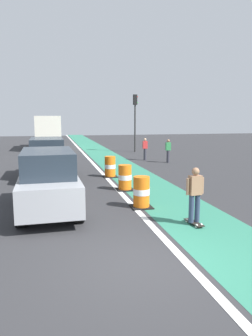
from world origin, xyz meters
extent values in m
plane|color=#2D2D30|center=(0.00, 0.00, 0.00)|extent=(100.00, 100.00, 0.00)
cube|color=#2D755B|center=(2.40, 12.00, 0.00)|extent=(2.50, 80.00, 0.01)
cube|color=silver|center=(0.90, 12.00, 0.01)|extent=(0.20, 80.00, 0.01)
cube|color=black|center=(2.13, 2.07, 0.07)|extent=(0.32, 0.82, 0.02)
cylinder|color=silver|center=(2.24, 1.82, 0.06)|extent=(0.05, 0.11, 0.11)
cylinder|color=silver|center=(2.09, 1.80, 0.06)|extent=(0.05, 0.11, 0.11)
cylinder|color=silver|center=(2.18, 2.34, 0.06)|extent=(0.05, 0.11, 0.11)
cylinder|color=silver|center=(2.02, 2.32, 0.06)|extent=(0.05, 0.11, 0.11)
cylinder|color=#2D3851|center=(2.23, 2.08, 0.49)|extent=(0.15, 0.15, 0.82)
cylinder|color=#2D3851|center=(2.03, 2.06, 0.49)|extent=(0.15, 0.15, 0.82)
cube|color=#9E7051|center=(2.13, 2.07, 1.18)|extent=(0.39, 0.26, 0.56)
cylinder|color=#9E7051|center=(2.37, 2.10, 1.15)|extent=(0.09, 0.09, 0.48)
cylinder|color=#9E7051|center=(1.89, 2.04, 1.15)|extent=(0.09, 0.09, 0.48)
sphere|color=#9E7051|center=(2.13, 2.07, 1.58)|extent=(0.22, 0.22, 0.22)
cube|color=#9EA0A5|center=(-1.97, 4.45, 0.79)|extent=(1.94, 4.64, 0.90)
cube|color=#232D38|center=(-1.97, 4.45, 1.64)|extent=(1.68, 2.89, 0.80)
cylinder|color=black|center=(-2.82, 5.86, 0.34)|extent=(0.29, 0.69, 0.68)
cylinder|color=black|center=(-1.18, 5.89, 0.34)|extent=(0.29, 0.69, 0.68)
cylinder|color=black|center=(-2.76, 3.01, 0.34)|extent=(0.29, 0.69, 0.68)
cylinder|color=black|center=(-1.12, 3.04, 0.34)|extent=(0.29, 0.69, 0.68)
cube|color=black|center=(-2.05, 10.78, 0.79)|extent=(1.87, 4.61, 0.90)
cube|color=#232D38|center=(-2.05, 10.78, 1.64)|extent=(1.64, 2.86, 0.80)
cylinder|color=black|center=(-2.88, 12.20, 0.34)|extent=(0.29, 0.68, 0.68)
cylinder|color=black|center=(-1.24, 12.21, 0.34)|extent=(0.29, 0.68, 0.68)
cylinder|color=black|center=(-2.86, 9.35, 0.34)|extent=(0.29, 0.68, 0.68)
cylinder|color=black|center=(-1.22, 9.36, 0.34)|extent=(0.29, 0.68, 0.68)
cylinder|color=orange|center=(1.14, 4.17, 0.25)|extent=(0.56, 0.56, 0.42)
cylinder|color=white|center=(1.14, 4.17, 0.57)|extent=(0.57, 0.57, 0.21)
cylinder|color=orange|center=(1.14, 4.17, 0.88)|extent=(0.56, 0.56, 0.42)
cube|color=black|center=(1.14, 4.17, 0.02)|extent=(0.73, 0.73, 0.04)
cylinder|color=orange|center=(1.20, 6.95, 0.25)|extent=(0.56, 0.56, 0.42)
cylinder|color=white|center=(1.20, 6.95, 0.57)|extent=(0.57, 0.57, 0.21)
cylinder|color=orange|center=(1.20, 6.95, 0.88)|extent=(0.56, 0.56, 0.42)
cube|color=black|center=(1.20, 6.95, 0.02)|extent=(0.73, 0.73, 0.04)
cylinder|color=orange|center=(1.13, 10.11, 0.25)|extent=(0.56, 0.56, 0.42)
cylinder|color=white|center=(1.13, 10.11, 0.57)|extent=(0.57, 0.57, 0.21)
cylinder|color=orange|center=(1.13, 10.11, 0.88)|extent=(0.56, 0.56, 0.42)
cube|color=black|center=(1.13, 10.11, 0.02)|extent=(0.73, 0.73, 0.04)
cube|color=silver|center=(-2.08, 25.91, 1.98)|extent=(2.38, 5.63, 2.50)
cube|color=silver|center=(-2.13, 29.76, 1.53)|extent=(2.23, 1.93, 2.10)
cylinder|color=black|center=(-3.16, 29.55, 0.48)|extent=(0.31, 0.96, 0.96)
cylinder|color=black|center=(-1.10, 29.57, 0.48)|extent=(0.31, 0.96, 0.96)
cylinder|color=black|center=(-3.09, 24.50, 0.48)|extent=(0.31, 0.96, 0.96)
cylinder|color=black|center=(-1.03, 24.52, 0.48)|extent=(0.31, 0.96, 0.96)
cylinder|color=#2D2D2D|center=(5.60, 21.93, 2.10)|extent=(0.14, 0.14, 4.20)
cube|color=black|center=(5.60, 21.93, 4.65)|extent=(0.32, 0.32, 0.90)
sphere|color=red|center=(5.77, 21.93, 4.91)|extent=(0.16, 0.16, 0.16)
sphere|color=green|center=(5.77, 21.93, 4.39)|extent=(0.16, 0.16, 0.16)
cylinder|color=#33333D|center=(4.81, 16.06, 0.43)|extent=(0.20, 0.20, 0.86)
cube|color=red|center=(4.81, 16.06, 1.13)|extent=(0.34, 0.20, 0.54)
sphere|color=tan|center=(4.81, 16.06, 1.51)|extent=(0.20, 0.20, 0.20)
cylinder|color=#33333D|center=(6.00, 14.50, 0.43)|extent=(0.20, 0.20, 0.86)
cube|color=#338C4C|center=(6.00, 14.50, 1.13)|extent=(0.34, 0.20, 0.54)
sphere|color=#9E7051|center=(6.00, 14.50, 1.51)|extent=(0.20, 0.20, 0.20)
camera|label=1|loc=(-1.86, -6.23, 3.10)|focal=34.33mm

